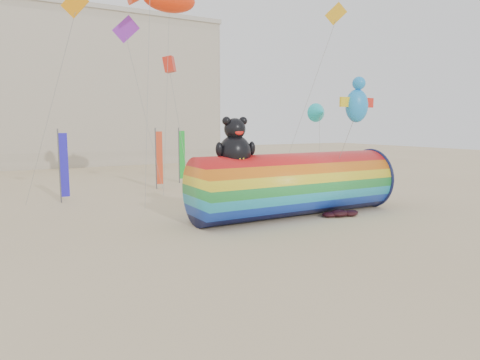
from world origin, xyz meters
TOP-DOWN VIEW (x-y plane):
  - ground at (0.00, 0.00)m, footprint 160.00×160.00m
  - windsock_assembly at (4.28, 1.51)m, footprint 13.03×3.97m
  - kite_handler at (6.00, 0.70)m, footprint 0.60×0.41m
  - fabric_bundle at (6.56, -0.15)m, footprint 2.62×1.35m
  - festival_banners at (-0.95, 15.84)m, footprint 11.72×5.63m
  - flying_kites at (2.09, 7.90)m, footprint 28.65×14.16m

SIDE VIEW (x-z plane):
  - ground at x=0.00m, z-range 0.00..0.00m
  - fabric_bundle at x=6.56m, z-range -0.03..0.37m
  - kite_handler at x=6.00m, z-range 0.00..1.57m
  - windsock_assembly at x=4.28m, z-range -1.01..5.00m
  - festival_banners at x=-0.95m, z-range 0.04..5.24m
  - flying_kites at x=2.09m, z-range 6.10..17.30m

